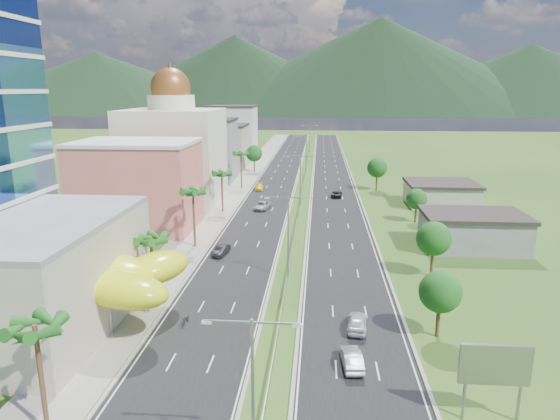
# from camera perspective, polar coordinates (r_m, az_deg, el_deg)

# --- Properties ---
(ground) EXTENTS (500.00, 500.00, 0.00)m
(ground) POSITION_cam_1_polar(r_m,az_deg,el_deg) (57.51, 0.29, -11.30)
(ground) COLOR #2D5119
(ground) RESTS_ON ground
(road_left) EXTENTS (11.00, 260.00, 0.04)m
(road_left) POSITION_cam_1_polar(r_m,az_deg,el_deg) (144.49, -0.05, 4.02)
(road_left) COLOR black
(road_left) RESTS_ON ground
(road_right) EXTENTS (11.00, 260.00, 0.04)m
(road_right) POSITION_cam_1_polar(r_m,az_deg,el_deg) (144.10, 5.92, 3.92)
(road_right) COLOR black
(road_right) RESTS_ON ground
(sidewalk_left) EXTENTS (7.00, 260.00, 0.12)m
(sidewalk_left) POSITION_cam_1_polar(r_m,az_deg,el_deg) (145.54, -3.79, 4.07)
(sidewalk_left) COLOR gray
(sidewalk_left) RESTS_ON ground
(median_guardrail) EXTENTS (0.10, 216.06, 0.76)m
(median_guardrail) POSITION_cam_1_polar(r_m,az_deg,el_deg) (126.28, 2.70, 2.87)
(median_guardrail) COLOR gray
(median_guardrail) RESTS_ON ground
(streetlight_median_a) EXTENTS (6.04, 0.25, 11.00)m
(streetlight_median_a) POSITION_cam_1_polar(r_m,az_deg,el_deg) (32.42, -3.15, -19.12)
(streetlight_median_a) COLOR gray
(streetlight_median_a) RESTS_ON ground
(streetlight_median_b) EXTENTS (6.04, 0.25, 11.00)m
(streetlight_median_b) POSITION_cam_1_polar(r_m,az_deg,el_deg) (64.54, 0.95, -2.09)
(streetlight_median_b) COLOR gray
(streetlight_median_b) RESTS_ON ground
(streetlight_median_c) EXTENTS (6.04, 0.25, 11.00)m
(streetlight_median_c) POSITION_cam_1_polar(r_m,az_deg,el_deg) (103.56, 2.34, 3.92)
(streetlight_median_c) COLOR gray
(streetlight_median_c) RESTS_ON ground
(streetlight_median_d) EXTENTS (6.04, 0.25, 11.00)m
(streetlight_median_d) POSITION_cam_1_polar(r_m,az_deg,el_deg) (148.08, 3.02, 6.87)
(streetlight_median_d) COLOR gray
(streetlight_median_d) RESTS_ON ground
(streetlight_median_e) EXTENTS (6.04, 0.25, 11.00)m
(streetlight_median_e) POSITION_cam_1_polar(r_m,az_deg,el_deg) (192.83, 3.39, 8.45)
(streetlight_median_e) COLOR gray
(streetlight_median_e) RESTS_ON ground
(lime_canopy) EXTENTS (18.00, 15.00, 7.40)m
(lime_canopy) POSITION_cam_1_polar(r_m,az_deg,el_deg) (56.94, -20.69, -7.06)
(lime_canopy) COLOR yellow
(lime_canopy) RESTS_ON ground
(pink_shophouse) EXTENTS (20.00, 15.00, 15.00)m
(pink_shophouse) POSITION_cam_1_polar(r_m,az_deg,el_deg) (91.37, -15.97, 2.56)
(pink_shophouse) COLOR #DA6459
(pink_shophouse) RESTS_ON ground
(domed_building) EXTENTS (20.00, 20.00, 28.70)m
(domed_building) POSITION_cam_1_polar(r_m,az_deg,el_deg) (112.37, -12.06, 6.78)
(domed_building) COLOR beige
(domed_building) RESTS_ON ground
(midrise_grey) EXTENTS (16.00, 15.00, 16.00)m
(midrise_grey) POSITION_cam_1_polar(r_m,az_deg,el_deg) (136.51, -8.63, 6.68)
(midrise_grey) COLOR slate
(midrise_grey) RESTS_ON ground
(midrise_beige) EXTENTS (16.00, 15.00, 13.00)m
(midrise_beige) POSITION_cam_1_polar(r_m,az_deg,el_deg) (158.05, -6.82, 7.13)
(midrise_beige) COLOR #BAAC99
(midrise_beige) RESTS_ON ground
(midrise_white) EXTENTS (16.00, 15.00, 18.00)m
(midrise_white) POSITION_cam_1_polar(r_m,az_deg,el_deg) (180.30, -5.42, 8.76)
(midrise_white) COLOR silver
(midrise_white) RESTS_ON ground
(billboard) EXTENTS (5.20, 0.35, 6.20)m
(billboard) POSITION_cam_1_polar(r_m,az_deg,el_deg) (41.53, 23.36, -16.14)
(billboard) COLOR gray
(billboard) RESTS_ON ground
(shed_near) EXTENTS (15.00, 10.00, 5.00)m
(shed_near) POSITION_cam_1_polar(r_m,az_deg,el_deg) (83.59, 21.17, -2.38)
(shed_near) COLOR slate
(shed_near) RESTS_ON ground
(shed_far) EXTENTS (14.00, 12.00, 4.40)m
(shed_far) POSITION_cam_1_polar(r_m,az_deg,el_deg) (112.34, 17.90, 1.68)
(shed_far) COLOR #BAAC99
(shed_far) RESTS_ON ground
(palm_tree_a) EXTENTS (3.60, 3.60, 9.10)m
(palm_tree_a) POSITION_cam_1_polar(r_m,az_deg,el_deg) (39.21, -26.18, -12.35)
(palm_tree_a) COLOR #47301C
(palm_tree_a) RESTS_ON ground
(palm_tree_b) EXTENTS (3.60, 3.60, 8.10)m
(palm_tree_b) POSITION_cam_1_polar(r_m,az_deg,el_deg) (59.87, -14.55, -3.50)
(palm_tree_b) COLOR #47301C
(palm_tree_b) RESTS_ON ground
(palm_tree_c) EXTENTS (3.60, 3.60, 9.60)m
(palm_tree_c) POSITION_cam_1_polar(r_m,az_deg,el_deg) (78.08, -9.92, 1.81)
(palm_tree_c) COLOR #47301C
(palm_tree_c) RESTS_ON ground
(palm_tree_d) EXTENTS (3.60, 3.60, 8.60)m
(palm_tree_d) POSITION_cam_1_polar(r_m,az_deg,el_deg) (100.30, -6.68, 3.98)
(palm_tree_d) COLOR #47301C
(palm_tree_d) RESTS_ON ground
(palm_tree_e) EXTENTS (3.60, 3.60, 9.40)m
(palm_tree_e) POSITION_cam_1_polar(r_m,az_deg,el_deg) (124.54, -4.48, 6.27)
(palm_tree_e) COLOR #47301C
(palm_tree_e) RESTS_ON ground
(leafy_tree_lfar) EXTENTS (4.90, 4.90, 8.05)m
(leafy_tree_lfar) POSITION_cam_1_polar(r_m,az_deg,el_deg) (149.43, -2.98, 6.48)
(leafy_tree_lfar) COLOR #47301C
(leafy_tree_lfar) RESTS_ON ground
(leafy_tree_ra) EXTENTS (4.20, 4.20, 6.90)m
(leafy_tree_ra) POSITION_cam_1_polar(r_m,az_deg,el_deg) (52.32, 17.85, -8.92)
(leafy_tree_ra) COLOR #47301C
(leafy_tree_ra) RESTS_ON ground
(leafy_tree_rb) EXTENTS (4.55, 4.55, 7.47)m
(leafy_tree_rb) POSITION_cam_1_polar(r_m,az_deg,el_deg) (68.49, 17.15, -3.15)
(leafy_tree_rb) COLOR #47301C
(leafy_tree_rb) RESTS_ON ground
(leafy_tree_rc) EXTENTS (3.85, 3.85, 6.33)m
(leafy_tree_rc) POSITION_cam_1_polar(r_m,az_deg,el_deg) (95.86, 15.34, 1.20)
(leafy_tree_rc) COLOR #47301C
(leafy_tree_rc) RESTS_ON ground
(leafy_tree_rd) EXTENTS (4.90, 4.90, 8.05)m
(leafy_tree_rd) POSITION_cam_1_polar(r_m,az_deg,el_deg) (124.23, 11.05, 4.77)
(leafy_tree_rd) COLOR #47301C
(leafy_tree_rd) RESTS_ON ground
(mountain_ridge) EXTENTS (860.00, 140.00, 90.00)m
(mountain_ridge) POSITION_cam_1_polar(r_m,az_deg,el_deg) (505.71, 11.07, 10.69)
(mountain_ridge) COLOR black
(mountain_ridge) RESTS_ON ground
(car_dark_left) EXTENTS (2.21, 4.56, 1.44)m
(car_dark_left) POSITION_cam_1_polar(r_m,az_deg,el_deg) (75.49, -6.73, -4.58)
(car_dark_left) COLOR black
(car_dark_left) RESTS_ON road_left
(car_silver_mid_left) EXTENTS (3.45, 5.99, 1.57)m
(car_silver_mid_left) POSITION_cam_1_polar(r_m,az_deg,el_deg) (103.06, -2.04, 0.52)
(car_silver_mid_left) COLOR #A0A3A7
(car_silver_mid_left) RESTS_ON road_left
(car_yellow_far_left) EXTENTS (2.45, 5.03, 1.41)m
(car_yellow_far_left) POSITION_cam_1_polar(r_m,az_deg,el_deg) (123.12, -2.42, 2.65)
(car_yellow_far_left) COLOR gold
(car_yellow_far_left) RESTS_ON road_left
(car_white_near_right) EXTENTS (2.48, 5.10, 1.68)m
(car_white_near_right) POSITION_cam_1_polar(r_m,az_deg,el_deg) (53.39, 8.83, -12.51)
(car_white_near_right) COLOR silver
(car_white_near_right) RESTS_ON road_right
(car_silver_right) EXTENTS (2.05, 4.80, 1.54)m
(car_silver_right) POSITION_cam_1_polar(r_m,az_deg,el_deg) (47.03, 8.20, -16.43)
(car_silver_right) COLOR #A5A8AD
(car_silver_right) RESTS_ON road_right
(car_dark_far_right) EXTENTS (2.74, 5.14, 1.37)m
(car_dark_far_right) POSITION_cam_1_polar(r_m,az_deg,el_deg) (115.60, 6.48, 1.84)
(car_dark_far_right) COLOR black
(car_dark_far_right) RESTS_ON road_right
(motorcycle) EXTENTS (0.84, 2.16, 1.35)m
(motorcycle) POSITION_cam_1_polar(r_m,az_deg,el_deg) (54.80, -10.75, -12.06)
(motorcycle) COLOR black
(motorcycle) RESTS_ON road_left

